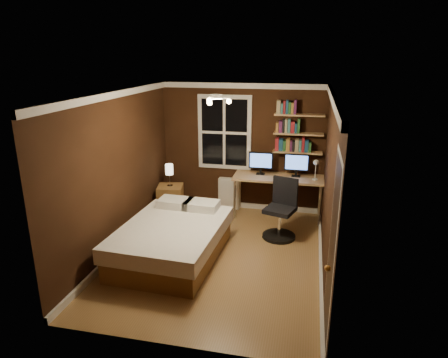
% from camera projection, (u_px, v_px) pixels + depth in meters
% --- Properties ---
extents(floor, '(4.20, 4.20, 0.00)m').
position_uv_depth(floor, '(218.00, 255.00, 6.29)').
color(floor, brown).
rests_on(floor, ground).
extents(wall_back, '(3.20, 0.04, 2.50)m').
position_uv_depth(wall_back, '(242.00, 148.00, 7.87)').
color(wall_back, black).
rests_on(wall_back, ground).
extents(wall_left, '(0.04, 4.20, 2.50)m').
position_uv_depth(wall_left, '(119.00, 172.00, 6.24)').
color(wall_left, black).
rests_on(wall_left, ground).
extents(wall_right, '(0.04, 4.20, 2.50)m').
position_uv_depth(wall_right, '(329.00, 186.00, 5.59)').
color(wall_right, black).
rests_on(wall_right, ground).
extents(ceiling, '(3.20, 4.20, 0.02)m').
position_uv_depth(ceiling, '(218.00, 93.00, 5.54)').
color(ceiling, white).
rests_on(ceiling, wall_back).
extents(window, '(1.06, 0.06, 1.46)m').
position_uv_depth(window, '(225.00, 132.00, 7.82)').
color(window, silver).
rests_on(window, wall_back).
extents(door, '(0.03, 0.82, 2.05)m').
position_uv_depth(door, '(331.00, 252.00, 4.21)').
color(door, black).
rests_on(door, ground).
extents(door_knob, '(0.06, 0.06, 0.06)m').
position_uv_depth(door_knob, '(328.00, 268.00, 3.95)').
color(door_knob, '#C38B3F').
rests_on(door_knob, door).
extents(ceiling_fixture, '(0.44, 0.44, 0.18)m').
position_uv_depth(ceiling_fixture, '(216.00, 101.00, 5.47)').
color(ceiling_fixture, beige).
rests_on(ceiling_fixture, ceiling).
extents(bookshelf_lower, '(0.92, 0.22, 0.03)m').
position_uv_depth(bookshelf_lower, '(297.00, 152.00, 7.54)').
color(bookshelf_lower, tan).
rests_on(bookshelf_lower, wall_back).
extents(books_row_lower, '(0.66, 0.16, 0.23)m').
position_uv_depth(books_row_lower, '(298.00, 145.00, 7.50)').
color(books_row_lower, maroon).
rests_on(books_row_lower, bookshelf_lower).
extents(bookshelf_middle, '(0.92, 0.22, 0.03)m').
position_uv_depth(bookshelf_middle, '(298.00, 134.00, 7.43)').
color(bookshelf_middle, tan).
rests_on(bookshelf_middle, wall_back).
extents(books_row_middle, '(0.48, 0.16, 0.23)m').
position_uv_depth(books_row_middle, '(299.00, 127.00, 7.39)').
color(books_row_middle, navy).
rests_on(books_row_middle, bookshelf_middle).
extents(bookshelf_upper, '(0.92, 0.22, 0.03)m').
position_uv_depth(bookshelf_upper, '(300.00, 115.00, 7.32)').
color(bookshelf_upper, tan).
rests_on(bookshelf_upper, wall_back).
extents(books_row_upper, '(0.42, 0.16, 0.23)m').
position_uv_depth(books_row_upper, '(300.00, 108.00, 7.29)').
color(books_row_upper, '#295F2A').
rests_on(books_row_upper, bookshelf_upper).
extents(bed, '(1.54, 2.06, 0.68)m').
position_uv_depth(bed, '(173.00, 240.00, 6.14)').
color(bed, brown).
rests_on(bed, ground).
extents(nightstand, '(0.56, 0.56, 0.59)m').
position_uv_depth(nightstand, '(171.00, 200.00, 7.78)').
color(nightstand, brown).
rests_on(nightstand, ground).
extents(bedside_lamp, '(0.15, 0.15, 0.44)m').
position_uv_depth(bedside_lamp, '(169.00, 175.00, 7.62)').
color(bedside_lamp, '#ECE3C4').
rests_on(bedside_lamp, nightstand).
extents(radiator, '(0.42, 0.15, 0.63)m').
position_uv_depth(radiator, '(229.00, 193.00, 8.09)').
color(radiator, silver).
rests_on(radiator, ground).
extents(desk, '(1.70, 0.64, 0.81)m').
position_uv_depth(desk, '(279.00, 180.00, 7.55)').
color(desk, tan).
rests_on(desk, ground).
extents(monitor_left, '(0.46, 0.12, 0.44)m').
position_uv_depth(monitor_left, '(261.00, 163.00, 7.62)').
color(monitor_left, black).
rests_on(monitor_left, desk).
extents(monitor_right, '(0.46, 0.12, 0.44)m').
position_uv_depth(monitor_right, '(296.00, 165.00, 7.48)').
color(monitor_right, black).
rests_on(monitor_right, desk).
extents(desk_lamp, '(0.14, 0.32, 0.44)m').
position_uv_depth(desk_lamp, '(316.00, 169.00, 7.20)').
color(desk_lamp, silver).
rests_on(desk_lamp, desk).
extents(office_chair, '(0.58, 0.58, 1.03)m').
position_uv_depth(office_chair, '(281.00, 215.00, 6.80)').
color(office_chair, black).
rests_on(office_chair, ground).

